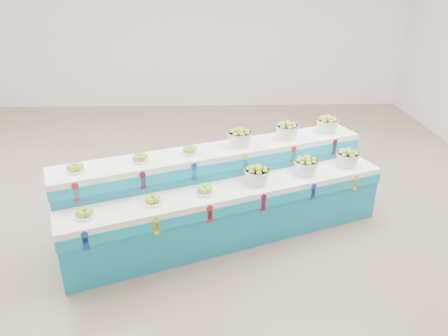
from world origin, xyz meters
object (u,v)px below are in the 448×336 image
at_px(display_stand, 224,195).
at_px(basket_upper_right, 327,124).
at_px(basket_lower_left, 257,175).
at_px(plate_upper_mid, 140,157).

distance_m(display_stand, basket_upper_right, 1.75).
distance_m(basket_lower_left, plate_upper_mid, 1.37).
xyz_separation_m(display_stand, basket_upper_right, (1.42, 0.82, 0.62)).
xyz_separation_m(plate_upper_mid, basket_upper_right, (2.38, 0.93, 0.06)).
bearing_deg(basket_lower_left, plate_upper_mid, -179.97).
height_order(basket_lower_left, plate_upper_mid, plate_upper_mid).
relative_size(basket_lower_left, basket_upper_right, 1.00).
bearing_deg(basket_lower_left, basket_upper_right, 41.90).
bearing_deg(plate_upper_mid, display_stand, 6.71).
bearing_deg(plate_upper_mid, basket_lower_left, 0.03).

